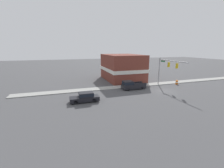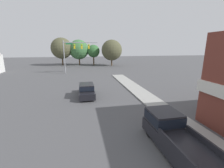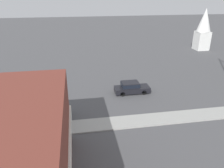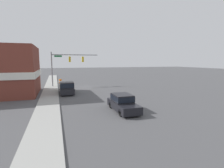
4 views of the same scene
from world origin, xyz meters
name	(u,v)px [view 4 (image 4 of 4)]	position (x,y,z in m)	size (l,w,h in m)	color
ground_plane	(83,87)	(0.00, 0.00, 0.00)	(200.00, 200.00, 0.00)	#4C4C4F
sidewalk_curb	(51,88)	(5.70, 0.00, 0.07)	(2.40, 60.00, 0.14)	#9E9E99
near_signal_assembly	(67,61)	(2.56, -2.41, 4.86)	(8.89, 0.49, 6.61)	gray
car_lead	(123,102)	(-1.43, 16.75, 0.84)	(1.84, 4.82, 1.63)	black
pickup_truck_parked	(67,88)	(3.31, 5.93, 0.93)	(1.98, 5.22, 1.89)	black
construction_barrel	(60,81)	(3.90, -6.75, 0.52)	(0.56, 0.56, 1.02)	orange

